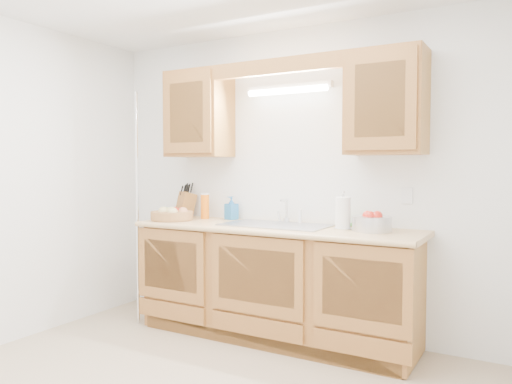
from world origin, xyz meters
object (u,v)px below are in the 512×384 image
Objects in this scene: fruit_basket at (172,214)px; apple_bowl at (372,222)px; paper_towel at (343,213)px; knife_block at (186,204)px.

apple_bowl is at bearing 4.13° from fruit_basket.
fruit_basket is at bearing -175.87° from apple_bowl.
apple_bowl is (0.22, -0.01, -0.05)m from paper_towel.
fruit_basket is 1.62× the size of paper_towel.
knife_block reaches higher than apple_bowl.
paper_towel is (1.57, -0.14, 0.00)m from knife_block.
knife_block is at bearing 174.76° from paper_towel.
apple_bowl is at bearing -3.15° from paper_towel.
paper_towel is 0.78× the size of apple_bowl.
fruit_basket is 1.51m from paper_towel.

